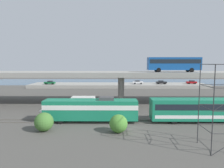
# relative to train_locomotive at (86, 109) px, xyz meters

# --- Properties ---
(ground_plane) EXTENTS (260.00, 260.00, 0.00)m
(ground_plane) POSITION_rel_train_locomotive_xyz_m (6.31, -4.00, -2.19)
(ground_plane) COLOR #4C4944
(rail_strip_near) EXTENTS (110.00, 0.12, 0.12)m
(rail_strip_near) POSITION_rel_train_locomotive_xyz_m (6.31, -0.78, -2.13)
(rail_strip_near) COLOR #59544C
(rail_strip_near) RESTS_ON ground_plane
(rail_strip_far) EXTENTS (110.00, 0.12, 0.12)m
(rail_strip_far) POSITION_rel_train_locomotive_xyz_m (6.31, 0.78, -2.13)
(rail_strip_far) COLOR #59544C
(rail_strip_far) RESTS_ON ground_plane
(train_locomotive) EXTENTS (16.37, 3.04, 4.18)m
(train_locomotive) POSITION_rel_train_locomotive_xyz_m (0.00, 0.00, 0.00)
(train_locomotive) COLOR #197A56
(train_locomotive) RESTS_ON ground_plane
(train_coach_lead) EXTENTS (20.22, 3.04, 3.86)m
(train_coach_lead) POSITION_rel_train_locomotive_xyz_m (20.78, -0.00, -0.02)
(train_coach_lead) COLOR #197A56
(train_coach_lead) RESTS_ON ground_plane
(highway_overpass) EXTENTS (96.00, 10.95, 7.65)m
(highway_overpass) POSITION_rel_train_locomotive_xyz_m (6.31, 16.00, 4.78)
(highway_overpass) COLOR gray
(highway_overpass) RESTS_ON ground_plane
(transit_bus_on_overpass) EXTENTS (12.00, 2.68, 3.40)m
(transit_bus_on_overpass) POSITION_rel_train_locomotive_xyz_m (18.39, 14.32, 7.52)
(transit_bus_on_overpass) COLOR #14478C
(transit_bus_on_overpass) RESTS_ON highway_overpass
(service_truck_west) EXTENTS (6.80, 2.46, 3.04)m
(service_truck_west) POSITION_rel_train_locomotive_xyz_m (-2.42, 7.02, -0.56)
(service_truck_west) COLOR navy
(service_truck_west) RESTS_ON ground_plane
(scaffolding_tower) EXTENTS (3.63, 3.63, 9.64)m
(scaffolding_tower) POSITION_rel_train_locomotive_xyz_m (16.55, -10.86, 3.00)
(scaffolding_tower) COLOR #2D2D30
(scaffolding_tower) RESTS_ON ground_plane
(pier_parking_lot) EXTENTS (71.65, 12.72, 1.26)m
(pier_parking_lot) POSITION_rel_train_locomotive_xyz_m (6.31, 51.00, -1.56)
(pier_parking_lot) COLOR gray
(pier_parking_lot) RESTS_ON ground_plane
(parked_car_0) EXTENTS (4.10, 1.99, 1.50)m
(parked_car_0) POSITION_rel_train_locomotive_xyz_m (14.27, 49.90, -0.16)
(parked_car_0) COLOR silver
(parked_car_0) RESTS_ON pier_parking_lot
(parked_car_1) EXTENTS (4.00, 1.83, 1.50)m
(parked_car_1) POSITION_rel_train_locomotive_xyz_m (36.32, 50.34, -0.16)
(parked_car_1) COLOR maroon
(parked_car_1) RESTS_ON pier_parking_lot
(parked_car_2) EXTENTS (4.17, 1.82, 1.50)m
(parked_car_2) POSITION_rel_train_locomotive_xyz_m (23.85, 49.81, -0.16)
(parked_car_2) COLOR black
(parked_car_2) RESTS_ON pier_parking_lot
(parked_car_3) EXTENTS (4.19, 1.94, 1.50)m
(parked_car_3) POSITION_rel_train_locomotive_xyz_m (-21.19, 48.17, -0.16)
(parked_car_3) COLOR #0C4C26
(parked_car_3) RESTS_ON pier_parking_lot
(harbor_water) EXTENTS (140.00, 36.00, 0.01)m
(harbor_water) POSITION_rel_train_locomotive_xyz_m (6.31, 74.00, -2.19)
(harbor_water) COLOR #385B7A
(harbor_water) RESTS_ON ground_plane
(shrub_left) EXTENTS (2.70, 2.70, 2.70)m
(shrub_left) POSITION_rel_train_locomotive_xyz_m (-5.42, -4.83, -0.84)
(shrub_left) COLOR #3F6F2E
(shrub_left) RESTS_ON ground_plane
(shrub_right) EXTENTS (2.56, 2.56, 2.56)m
(shrub_right) POSITION_rel_train_locomotive_xyz_m (5.22, -5.34, -0.91)
(shrub_right) COLOR #468030
(shrub_right) RESTS_ON ground_plane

